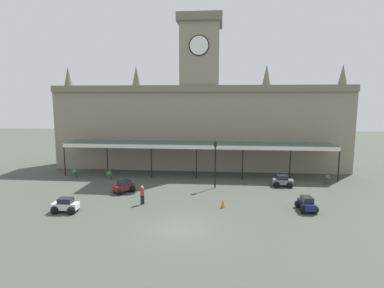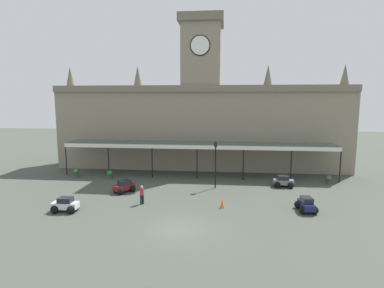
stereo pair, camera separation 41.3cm
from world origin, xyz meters
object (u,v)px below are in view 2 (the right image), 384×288
object	(u,v)px
pedestrian_near_entrance	(142,194)
traffic_cone	(222,204)
planter_near_kerb	(110,175)
planter_by_canopy	(329,179)
planter_forecourt_centre	(76,173)
victorian_lamppost	(216,159)
car_maroon_sedan	(124,187)
car_grey_sedan	(283,182)
car_navy_sedan	(306,205)
car_white_sedan	(65,206)

from	to	relation	value
pedestrian_near_entrance	traffic_cone	distance (m)	6.96
planter_near_kerb	planter_by_canopy	bearing A→B (deg)	0.69
planter_forecourt_centre	planter_by_canopy	size ratio (longest dim) A/B	1.00
victorian_lamppost	car_maroon_sedan	bearing A→B (deg)	-164.76
car_maroon_sedan	planter_near_kerb	xyz separation A→B (m)	(-3.27, 4.91, -0.01)
planter_near_kerb	planter_by_canopy	xyz separation A→B (m)	(24.16, 0.29, 0.00)
car_grey_sedan	planter_by_canopy	size ratio (longest dim) A/B	2.18
pedestrian_near_entrance	planter_by_canopy	size ratio (longest dim) A/B	1.74
car_grey_sedan	planter_near_kerb	bearing A→B (deg)	175.76
victorian_lamppost	planter_near_kerb	distance (m)	12.61
planter_near_kerb	planter_forecourt_centre	size ratio (longest dim) A/B	1.00
car_navy_sedan	pedestrian_near_entrance	distance (m)	13.75
planter_near_kerb	planter_forecourt_centre	distance (m)	4.30
pedestrian_near_entrance	car_grey_sedan	bearing A→B (deg)	27.26
planter_by_canopy	pedestrian_near_entrance	bearing A→B (deg)	-155.01
car_maroon_sedan	planter_near_kerb	size ratio (longest dim) A/B	2.34
car_navy_sedan	planter_near_kerb	size ratio (longest dim) A/B	2.19
planter_forecourt_centre	planter_by_canopy	bearing A→B (deg)	-0.36
traffic_cone	planter_by_canopy	bearing A→B (deg)	37.62
car_navy_sedan	car_maroon_sedan	size ratio (longest dim) A/B	0.94
car_maroon_sedan	victorian_lamppost	world-z (taller)	victorian_lamppost
victorian_lamppost	planter_by_canopy	world-z (taller)	victorian_lamppost
car_navy_sedan	pedestrian_near_entrance	world-z (taller)	pedestrian_near_entrance
pedestrian_near_entrance	victorian_lamppost	bearing A→B (deg)	42.70
car_grey_sedan	planter_by_canopy	world-z (taller)	car_grey_sedan
victorian_lamppost	planter_forecourt_centre	bearing A→B (deg)	169.68
car_maroon_sedan	planter_near_kerb	distance (m)	5.90
victorian_lamppost	planter_near_kerb	bearing A→B (deg)	168.28
car_grey_sedan	planter_by_canopy	distance (m)	5.33
car_grey_sedan	car_maroon_sedan	bearing A→B (deg)	-167.55
planter_near_kerb	planter_forecourt_centre	bearing A→B (deg)	173.69
planter_forecourt_centre	victorian_lamppost	bearing A→B (deg)	-10.32
car_grey_sedan	pedestrian_near_entrance	world-z (taller)	pedestrian_near_entrance
car_grey_sedan	traffic_cone	distance (m)	9.38
car_navy_sedan	planter_by_canopy	world-z (taller)	car_navy_sedan
car_grey_sedan	victorian_lamppost	distance (m)	7.53
car_white_sedan	planter_by_canopy	size ratio (longest dim) A/B	2.16
planter_forecourt_centre	traffic_cone	bearing A→B (deg)	-27.40
victorian_lamppost	traffic_cone	xyz separation A→B (m)	(0.77, -5.90, -2.66)
car_grey_sedan	planter_forecourt_centre	xyz separation A→B (m)	(-23.38, 1.89, -0.01)
planter_near_kerb	planter_forecourt_centre	xyz separation A→B (m)	(-4.28, 0.47, 0.00)
car_navy_sedan	planter_near_kerb	world-z (taller)	car_navy_sedan
planter_near_kerb	car_white_sedan	bearing A→B (deg)	-88.86
car_maroon_sedan	pedestrian_near_entrance	bearing A→B (deg)	-51.15
car_white_sedan	victorian_lamppost	xyz separation A→B (m)	(11.89, 8.11, 2.52)
car_maroon_sedan	car_grey_sedan	distance (m)	16.21
planter_by_canopy	car_grey_sedan	bearing A→B (deg)	-161.32
car_white_sedan	victorian_lamppost	distance (m)	14.61
car_white_sedan	car_maroon_sedan	distance (m)	6.48
victorian_lamppost	planter_by_canopy	distance (m)	12.64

